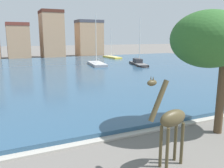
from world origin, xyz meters
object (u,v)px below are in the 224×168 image
giraffe_statue (171,120)px  sailboat_grey (96,64)px  sailboat_yellow (111,58)px  sailboat_black (139,64)px

giraffe_statue → sailboat_grey: 35.33m
sailboat_yellow → sailboat_black: 16.77m
giraffe_statue → sailboat_black: size_ratio=0.46×
sailboat_yellow → sailboat_black: bearing=-95.7°
sailboat_yellow → sailboat_black: (-1.67, -16.69, 0.13)m
sailboat_grey → sailboat_yellow: size_ratio=1.24×
sailboat_grey → sailboat_yellow: 15.55m
sailboat_black → sailboat_grey: bearing=151.5°
sailboat_black → giraffe_statue: bearing=-118.9°
giraffe_statue → sailboat_black: 34.43m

